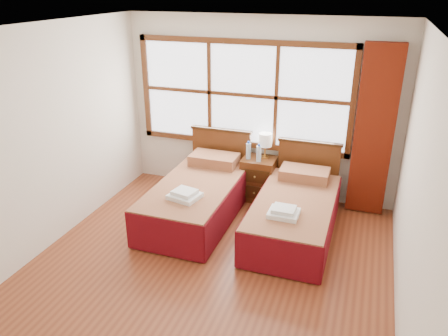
% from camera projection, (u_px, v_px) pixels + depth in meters
% --- Properties ---
extents(floor, '(4.50, 4.50, 0.00)m').
position_uv_depth(floor, '(204.00, 274.00, 4.85)').
color(floor, brown).
rests_on(floor, ground).
extents(ceiling, '(4.50, 4.50, 0.00)m').
position_uv_depth(ceiling, '(199.00, 30.00, 3.83)').
color(ceiling, white).
rests_on(ceiling, wall_back).
extents(wall_back, '(4.00, 0.00, 4.00)m').
position_uv_depth(wall_back, '(259.00, 109.00, 6.30)').
color(wall_back, silver).
rests_on(wall_back, floor).
extents(wall_left, '(0.00, 4.50, 4.50)m').
position_uv_depth(wall_left, '(38.00, 144.00, 4.95)').
color(wall_left, silver).
rests_on(wall_left, floor).
extents(wall_right, '(0.00, 4.50, 4.50)m').
position_uv_depth(wall_right, '(418.00, 196.00, 3.74)').
color(wall_right, silver).
rests_on(wall_right, floor).
extents(window, '(3.16, 0.06, 1.56)m').
position_uv_depth(window, '(242.00, 95.00, 6.26)').
color(window, white).
rests_on(window, wall_back).
extents(curtain, '(0.50, 0.16, 2.30)m').
position_uv_depth(curtain, '(374.00, 132.00, 5.75)').
color(curtain, maroon).
rests_on(curtain, wall_back).
extents(bed_left, '(1.01, 2.03, 0.98)m').
position_uv_depth(bed_left, '(198.00, 196.00, 5.94)').
color(bed_left, '#381E0B').
rests_on(bed_left, floor).
extents(bed_right, '(0.97, 1.99, 0.94)m').
position_uv_depth(bed_right, '(295.00, 213.00, 5.55)').
color(bed_right, '#381E0B').
rests_on(bed_right, floor).
extents(nightstand, '(0.48, 0.47, 0.63)m').
position_uv_depth(nightstand, '(259.00, 179.00, 6.44)').
color(nightstand, '#582C13').
rests_on(nightstand, floor).
extents(towels_left, '(0.42, 0.38, 0.11)m').
position_uv_depth(towels_left, '(185.00, 195.00, 5.39)').
color(towels_left, white).
rests_on(towels_left, bed_left).
extents(towels_right, '(0.35, 0.30, 0.10)m').
position_uv_depth(towels_right, '(284.00, 212.00, 5.03)').
color(towels_right, white).
rests_on(towels_right, bed_right).
extents(lamp, '(0.19, 0.19, 0.37)m').
position_uv_depth(lamp, '(265.00, 141.00, 6.25)').
color(lamp, gold).
rests_on(lamp, nightstand).
extents(bottle_near, '(0.07, 0.07, 0.26)m').
position_uv_depth(bottle_near, '(248.00, 151.00, 6.27)').
color(bottle_near, silver).
rests_on(bottle_near, nightstand).
extents(bottle_far, '(0.07, 0.07, 0.26)m').
position_uv_depth(bottle_far, '(259.00, 154.00, 6.17)').
color(bottle_far, silver).
rests_on(bottle_far, nightstand).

